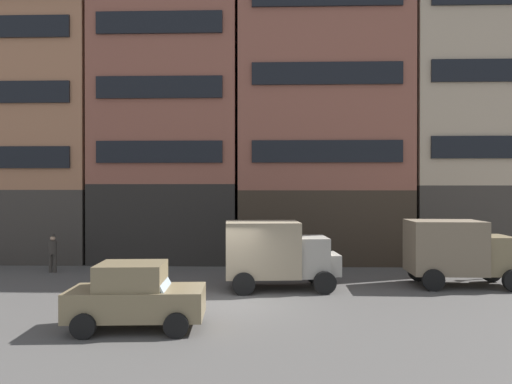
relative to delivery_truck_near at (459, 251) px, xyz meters
The scene contains 9 objects.
ground_plane 9.73m from the delivery_truck_near, 160.66° to the right, with size 120.00×120.00×0.00m, color #4C4947.
building_far_left 22.89m from the delivery_truck_near, 159.65° to the left, with size 8.02×7.37×14.20m.
building_center_left 16.89m from the delivery_truck_near, 149.53° to the left, with size 8.05×7.37×17.53m.
building_center_right 11.17m from the delivery_truck_near, 121.63° to the left, with size 9.35×7.37×15.88m.
building_far_right 10.56m from the delivery_truck_near, 68.09° to the left, with size 7.05×7.37×15.80m.
delivery_truck_near is the anchor object (origin of this frame).
delivery_truck_far 7.32m from the delivery_truck_near, behind, with size 4.48×2.44×2.62m.
sedan_dark 12.76m from the delivery_truck_near, 152.48° to the right, with size 3.79×2.05×1.83m.
pedestrian_officer 17.82m from the delivery_truck_near, behind, with size 0.36×0.36×1.79m.
Camera 1 is at (1.49, -15.30, 3.90)m, focal length 32.16 mm.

